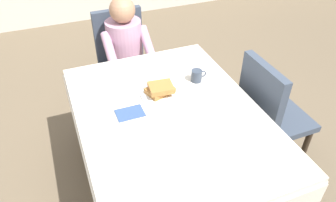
{
  "coord_description": "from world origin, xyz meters",
  "views": [
    {
      "loc": [
        -0.57,
        -1.42,
        2.02
      ],
      "look_at": [
        0.01,
        0.06,
        0.79
      ],
      "focal_mm": 34.59,
      "sensor_mm": 36.0,
      "label": 1
    }
  ],
  "objects_px": {
    "breakfast_stack": "(160,89)",
    "syrup_pitcher": "(111,84)",
    "chair_right_side": "(268,110)",
    "diner_person": "(126,49)",
    "plate_breakfast": "(162,94)",
    "cup_coffee": "(197,76)",
    "spoon_near_edge": "(186,120)",
    "knife_right_of_plate": "(189,90)",
    "chair_diner": "(123,55)",
    "dining_table_main": "(170,124)",
    "fork_left_of_plate": "(135,103)"
  },
  "relations": [
    {
      "from": "breakfast_stack",
      "to": "spoon_near_edge",
      "type": "distance_m",
      "value": 0.3
    },
    {
      "from": "chair_diner",
      "to": "cup_coffee",
      "type": "relative_size",
      "value": 8.23
    },
    {
      "from": "plate_breakfast",
      "to": "knife_right_of_plate",
      "type": "height_order",
      "value": "plate_breakfast"
    },
    {
      "from": "plate_breakfast",
      "to": "spoon_near_edge",
      "type": "xyz_separation_m",
      "value": [
        0.04,
        -0.29,
        -0.01
      ]
    },
    {
      "from": "diner_person",
      "to": "syrup_pitcher",
      "type": "relative_size",
      "value": 14.0
    },
    {
      "from": "dining_table_main",
      "to": "breakfast_stack",
      "type": "relative_size",
      "value": 7.63
    },
    {
      "from": "diner_person",
      "to": "cup_coffee",
      "type": "xyz_separation_m",
      "value": [
        0.31,
        -0.75,
        0.11
      ]
    },
    {
      "from": "diner_person",
      "to": "plate_breakfast",
      "type": "bearing_deg",
      "value": 91.6
    },
    {
      "from": "chair_right_side",
      "to": "fork_left_of_plate",
      "type": "xyz_separation_m",
      "value": [
        -0.94,
        0.18,
        0.21
      ]
    },
    {
      "from": "dining_table_main",
      "to": "spoon_near_edge",
      "type": "relative_size",
      "value": 10.16
    },
    {
      "from": "plate_breakfast",
      "to": "chair_diner",
      "type": "bearing_deg",
      "value": 91.35
    },
    {
      "from": "cup_coffee",
      "to": "dining_table_main",
      "type": "bearing_deg",
      "value": -139.43
    },
    {
      "from": "chair_diner",
      "to": "syrup_pitcher",
      "type": "relative_size",
      "value": 11.63
    },
    {
      "from": "cup_coffee",
      "to": "spoon_near_edge",
      "type": "xyz_separation_m",
      "value": [
        -0.24,
        -0.35,
        -0.04
      ]
    },
    {
      "from": "chair_right_side",
      "to": "syrup_pitcher",
      "type": "distance_m",
      "value": 1.14
    },
    {
      "from": "diner_person",
      "to": "knife_right_of_plate",
      "type": "relative_size",
      "value": 5.6
    },
    {
      "from": "chair_right_side",
      "to": "dining_table_main",
      "type": "bearing_deg",
      "value": -90.0
    },
    {
      "from": "breakfast_stack",
      "to": "syrup_pitcher",
      "type": "bearing_deg",
      "value": 146.42
    },
    {
      "from": "breakfast_stack",
      "to": "fork_left_of_plate",
      "type": "relative_size",
      "value": 1.11
    },
    {
      "from": "chair_right_side",
      "to": "plate_breakfast",
      "type": "relative_size",
      "value": 3.32
    },
    {
      "from": "diner_person",
      "to": "fork_left_of_plate",
      "type": "relative_size",
      "value": 6.22
    },
    {
      "from": "plate_breakfast",
      "to": "spoon_near_edge",
      "type": "relative_size",
      "value": 1.87
    },
    {
      "from": "breakfast_stack",
      "to": "spoon_near_edge",
      "type": "xyz_separation_m",
      "value": [
        0.05,
        -0.29,
        -0.05
      ]
    },
    {
      "from": "syrup_pitcher",
      "to": "knife_right_of_plate",
      "type": "bearing_deg",
      "value": -23.26
    },
    {
      "from": "dining_table_main",
      "to": "chair_right_side",
      "type": "relative_size",
      "value": 1.64
    },
    {
      "from": "dining_table_main",
      "to": "breakfast_stack",
      "type": "distance_m",
      "value": 0.24
    },
    {
      "from": "cup_coffee",
      "to": "knife_right_of_plate",
      "type": "height_order",
      "value": "cup_coffee"
    },
    {
      "from": "knife_right_of_plate",
      "to": "spoon_near_edge",
      "type": "xyz_separation_m",
      "value": [
        -0.15,
        -0.27,
        0.0
      ]
    },
    {
      "from": "dining_table_main",
      "to": "plate_breakfast",
      "type": "xyz_separation_m",
      "value": [
        0.02,
        0.2,
        0.1
      ]
    },
    {
      "from": "chair_diner",
      "to": "plate_breakfast",
      "type": "xyz_separation_m",
      "value": [
        0.02,
        -0.97,
        0.22
      ]
    },
    {
      "from": "chair_right_side",
      "to": "fork_left_of_plate",
      "type": "bearing_deg",
      "value": -100.72
    },
    {
      "from": "knife_right_of_plate",
      "to": "breakfast_stack",
      "type": "bearing_deg",
      "value": 78.57
    },
    {
      "from": "chair_diner",
      "to": "syrup_pitcher",
      "type": "xyz_separation_m",
      "value": [
        -0.27,
        -0.78,
        0.25
      ]
    },
    {
      "from": "chair_right_side",
      "to": "knife_right_of_plate",
      "type": "height_order",
      "value": "chair_right_side"
    },
    {
      "from": "breakfast_stack",
      "to": "fork_left_of_plate",
      "type": "bearing_deg",
      "value": -174.02
    },
    {
      "from": "chair_right_side",
      "to": "spoon_near_edge",
      "type": "relative_size",
      "value": 6.2
    },
    {
      "from": "chair_diner",
      "to": "knife_right_of_plate",
      "type": "xyz_separation_m",
      "value": [
        0.21,
        -0.99,
        0.21
      ]
    },
    {
      "from": "chair_diner",
      "to": "breakfast_stack",
      "type": "bearing_deg",
      "value": 90.79
    },
    {
      "from": "fork_left_of_plate",
      "to": "knife_right_of_plate",
      "type": "relative_size",
      "value": 0.9
    },
    {
      "from": "plate_breakfast",
      "to": "cup_coffee",
      "type": "distance_m",
      "value": 0.29
    },
    {
      "from": "knife_right_of_plate",
      "to": "syrup_pitcher",
      "type": "bearing_deg",
      "value": 60.74
    },
    {
      "from": "cup_coffee",
      "to": "plate_breakfast",
      "type": "bearing_deg",
      "value": -167.23
    },
    {
      "from": "fork_left_of_plate",
      "to": "chair_diner",
      "type": "bearing_deg",
      "value": -12.15
    },
    {
      "from": "chair_diner",
      "to": "chair_right_side",
      "type": "distance_m",
      "value": 1.4
    },
    {
      "from": "dining_table_main",
      "to": "diner_person",
      "type": "xyz_separation_m",
      "value": [
        -0.0,
        1.01,
        0.02
      ]
    },
    {
      "from": "knife_right_of_plate",
      "to": "spoon_near_edge",
      "type": "distance_m",
      "value": 0.31
    },
    {
      "from": "spoon_near_edge",
      "to": "dining_table_main",
      "type": "bearing_deg",
      "value": 134.62
    },
    {
      "from": "breakfast_stack",
      "to": "fork_left_of_plate",
      "type": "distance_m",
      "value": 0.19
    },
    {
      "from": "dining_table_main",
      "to": "knife_right_of_plate",
      "type": "distance_m",
      "value": 0.29
    },
    {
      "from": "breakfast_stack",
      "to": "spoon_near_edge",
      "type": "height_order",
      "value": "breakfast_stack"
    }
  ]
}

